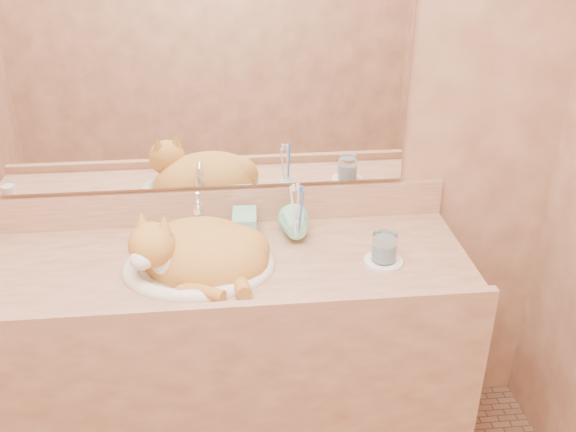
{
  "coord_description": "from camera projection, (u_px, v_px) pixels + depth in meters",
  "views": [
    {
      "loc": [
        0.07,
        -0.94,
        1.88
      ],
      "look_at": [
        0.24,
        0.7,
        1.01
      ],
      "focal_mm": 40.0,
      "sensor_mm": 36.0,
      "label": 1
    }
  ],
  "objects": [
    {
      "name": "water_glass",
      "position": [
        384.0,
        247.0,
        1.92
      ],
      "size": [
        0.07,
        0.07,
        0.09
      ],
      "primitive_type": "cylinder",
      "color": "silver",
      "rests_on": "saucer"
    },
    {
      "name": "soap_dispenser",
      "position": [
        244.0,
        219.0,
        2.01
      ],
      "size": [
        0.08,
        0.08,
        0.17
      ],
      "primitive_type": "imported",
      "rotation": [
        0.0,
        0.0,
        -0.06
      ],
      "color": "#7FCBAB",
      "rests_on": "vanity_counter"
    },
    {
      "name": "toothbrushes",
      "position": [
        297.0,
        210.0,
        1.97
      ],
      "size": [
        0.04,
        0.04,
        0.22
      ],
      "primitive_type": null,
      "color": "white",
      "rests_on": "toothbrush_cup"
    },
    {
      "name": "mirror",
      "position": [
        198.0,
        64.0,
        1.92
      ],
      "size": [
        1.3,
        0.02,
        0.8
      ],
      "primitive_type": "cube",
      "color": "white",
      "rests_on": "wall_back"
    },
    {
      "name": "vanity_counter",
      "position": [
        215.0,
        372.0,
        2.14
      ],
      "size": [
        1.6,
        0.55,
        0.85
      ],
      "primitive_type": null,
      "color": "#8F5C40",
      "rests_on": "floor"
    },
    {
      "name": "wall_back",
      "position": [
        201.0,
        108.0,
        2.0
      ],
      "size": [
        2.4,
        0.02,
        2.5
      ],
      "primitive_type": "cube",
      "color": "#935E43",
      "rests_on": "ground"
    },
    {
      "name": "toothbrush_cup",
      "position": [
        297.0,
        233.0,
        2.01
      ],
      "size": [
        0.11,
        0.11,
        0.1
      ],
      "primitive_type": "imported",
      "rotation": [
        0.0,
        0.0,
        0.04
      ],
      "color": "#7FCBAB",
      "rests_on": "vanity_counter"
    },
    {
      "name": "saucer",
      "position": [
        383.0,
        261.0,
        1.94
      ],
      "size": [
        0.12,
        0.12,
        0.01
      ],
      "primitive_type": "cylinder",
      "color": "white",
      "rests_on": "vanity_counter"
    },
    {
      "name": "faucet",
      "position": [
        199.0,
        219.0,
        2.03
      ],
      "size": [
        0.04,
        0.11,
        0.15
      ],
      "primitive_type": null,
      "rotation": [
        0.0,
        0.0,
        0.01
      ],
      "color": "white",
      "rests_on": "vanity_counter"
    },
    {
      "name": "sink_basin",
      "position": [
        198.0,
        247.0,
        1.89
      ],
      "size": [
        0.46,
        0.39,
        0.14
      ],
      "primitive_type": null,
      "rotation": [
        0.0,
        0.0,
        0.04
      ],
      "color": "white",
      "rests_on": "vanity_counter"
    },
    {
      "name": "cat",
      "position": [
        197.0,
        251.0,
        1.88
      ],
      "size": [
        0.48,
        0.44,
        0.21
      ],
      "primitive_type": null,
      "rotation": [
        0.0,
        0.0,
        -0.37
      ],
      "color": "#B47229",
      "rests_on": "sink_basin"
    }
  ]
}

